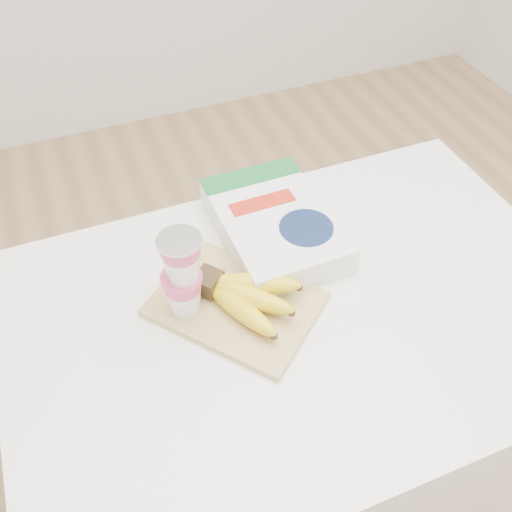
{
  "coord_description": "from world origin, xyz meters",
  "views": [
    {
      "loc": [
        -0.33,
        -0.58,
        1.63
      ],
      "look_at": [
        -0.05,
        0.12,
        0.85
      ],
      "focal_mm": 40.0,
      "sensor_mm": 36.0,
      "label": 1
    }
  ],
  "objects": [
    {
      "name": "table",
      "position": [
        0.0,
        0.0,
        0.41
      ],
      "size": [
        1.08,
        0.72,
        0.81
      ],
      "primitive_type": "cube",
      "color": "white",
      "rests_on": "ground"
    },
    {
      "name": "bananas",
      "position": [
        -0.1,
        0.04,
        0.85
      ],
      "size": [
        0.19,
        0.2,
        0.06
      ],
      "color": "#382816",
      "rests_on": "cutting_board"
    },
    {
      "name": "room",
      "position": [
        0.0,
        0.0,
        1.35
      ],
      "size": [
        4.0,
        4.0,
        4.0
      ],
      "color": "tan",
      "rests_on": "ground"
    },
    {
      "name": "cutting_board",
      "position": [
        -0.12,
        0.05,
        0.82
      ],
      "size": [
        0.34,
        0.36,
        0.01
      ],
      "primitive_type": "cube",
      "rotation": [
        0.0,
        0.0,
        0.68
      ],
      "color": "tan",
      "rests_on": "table"
    },
    {
      "name": "yogurt_stack",
      "position": [
        -0.2,
        0.06,
        0.92
      ],
      "size": [
        0.08,
        0.08,
        0.18
      ],
      "color": "white",
      "rests_on": "cutting_board"
    },
    {
      "name": "cereal_box",
      "position": [
        0.02,
        0.19,
        0.85
      ],
      "size": [
        0.22,
        0.31,
        0.07
      ],
      "rotation": [
        0.0,
        0.0,
        0.01
      ],
      "color": "white",
      "rests_on": "table"
    }
  ]
}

